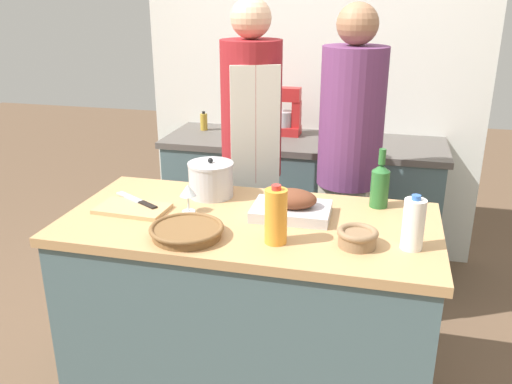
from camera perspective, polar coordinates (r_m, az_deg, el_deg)
The scene contains 19 objects.
kitchen_island at distance 2.47m, azimuth -0.66°, elevation -12.73°, with size 1.55×0.76×0.92m.
back_counter at distance 3.68m, azimuth 4.78°, elevation -1.29°, with size 1.81×0.60×0.90m.
back_wall at distance 3.81m, azimuth 6.03°, elevation 12.21°, with size 2.31×0.10×2.55m.
roasting_pan at distance 2.27m, azimuth 3.75°, elevation -1.49°, with size 0.33×0.24×0.12m.
wicker_basket at distance 2.10m, azimuth -7.31°, elevation -4.07°, with size 0.29×0.29×0.05m.
cutting_board at distance 2.39m, azimuth -12.88°, elevation -1.72°, with size 0.31×0.19×0.02m.
stock_pot at distance 2.49m, azimuth -4.76°, elevation 1.34°, with size 0.21×0.21×0.18m.
mixing_bowl at distance 2.04m, azimuth 10.63°, elevation -4.67°, with size 0.15×0.15×0.07m.
juice_jug at distance 2.01m, azimuth 2.11°, elevation -2.54°, with size 0.08×0.08×0.23m.
milk_jug at distance 2.04m, azimuth 16.24°, elevation -3.25°, with size 0.08×0.08×0.21m.
wine_bottle_green at distance 2.41m, azimuth 12.92°, elevation 0.80°, with size 0.08×0.08×0.26m.
wine_glass_left at distance 2.31m, azimuth -7.18°, elevation 0.07°, with size 0.07×0.07×0.12m.
knife_chef at distance 2.45m, azimuth -12.35°, elevation -0.90°, with size 0.25×0.17×0.01m.
stand_mixer at distance 3.64m, azimuth 3.32°, elevation 8.05°, with size 0.18×0.14×0.32m.
condiment_bottle_tall at distance 3.42m, azimuth 7.72°, elevation 6.56°, with size 0.05×0.05×0.22m.
condiment_bottle_short at distance 3.65m, azimuth 0.56°, elevation 7.62°, with size 0.06×0.06×0.21m.
condiment_bottle_extra at distance 3.79m, azimuth -5.51°, elevation 7.38°, with size 0.05×0.05×0.13m.
person_cook_aproned at distance 2.95m, azimuth -0.48°, elevation 4.51°, with size 0.34×0.36×1.79m.
person_cook_guest at distance 2.88m, azimuth 9.78°, elevation 3.48°, with size 0.33×0.33×1.76m.
Camera 1 is at (0.53, -2.00, 1.81)m, focal length 38.00 mm.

